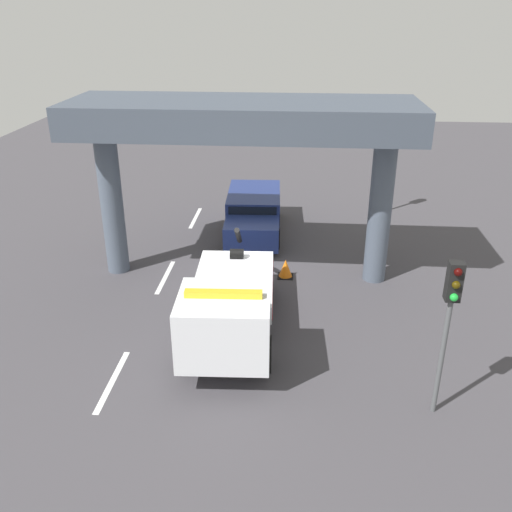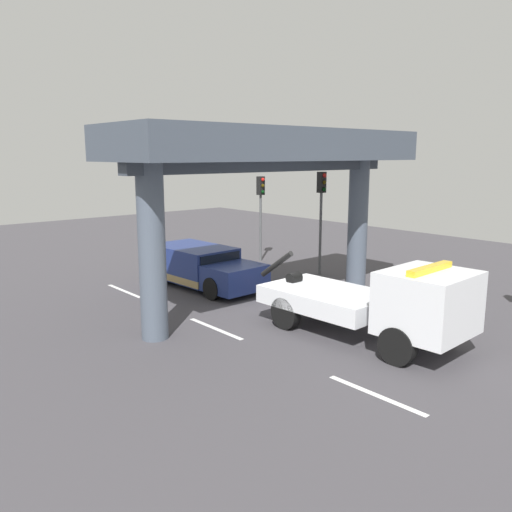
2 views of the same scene
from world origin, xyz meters
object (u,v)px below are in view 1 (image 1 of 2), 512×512
(traffic_light_near, at_px, (377,149))
(traffic_cone_orange, at_px, (285,269))
(towed_van_green, at_px, (254,214))
(traffic_light_far, at_px, (391,169))
(traffic_light_mid, at_px, (450,306))
(tow_truck_white, at_px, (229,307))

(traffic_light_near, bearing_deg, traffic_cone_orange, -29.56)
(towed_van_green, height_order, traffic_light_far, traffic_light_far)
(traffic_light_near, height_order, traffic_light_mid, traffic_light_near)
(traffic_light_near, distance_m, traffic_light_far, 4.01)
(tow_truck_white, xyz_separation_m, traffic_light_mid, (2.47, 5.20, 1.67))
(traffic_cone_orange, bearing_deg, traffic_light_mid, 28.54)
(traffic_light_near, xyz_separation_m, traffic_light_far, (4.00, -0.00, 0.22))
(towed_van_green, xyz_separation_m, traffic_light_far, (1.65, 5.24, 2.52))
(tow_truck_white, xyz_separation_m, traffic_light_far, (-7.03, 5.20, 2.09))
(traffic_light_far, height_order, traffic_light_mid, traffic_light_far)
(towed_van_green, xyz_separation_m, traffic_cone_orange, (4.25, 1.49, -0.47))
(traffic_light_near, bearing_deg, traffic_light_far, -0.00)
(traffic_light_near, bearing_deg, traffic_light_mid, 0.00)
(traffic_light_far, bearing_deg, traffic_light_near, 180.00)
(tow_truck_white, xyz_separation_m, traffic_cone_orange, (-4.42, 1.45, -0.89))
(tow_truck_white, relative_size, traffic_light_mid, 1.86)
(traffic_light_near, height_order, traffic_light_far, traffic_light_far)
(towed_van_green, distance_m, traffic_light_mid, 12.49)
(traffic_light_near, height_order, traffic_cone_orange, traffic_light_near)
(towed_van_green, relative_size, traffic_cone_orange, 8.10)
(tow_truck_white, xyz_separation_m, towed_van_green, (-8.68, -0.04, -0.42))
(traffic_light_far, distance_m, traffic_cone_orange, 5.46)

